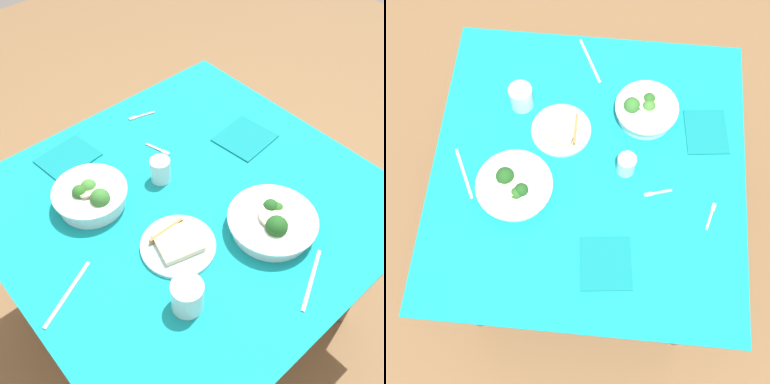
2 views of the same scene
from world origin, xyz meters
The scene contains 13 objects.
ground_plane centered at (0.00, 0.00, 0.00)m, with size 6.00×6.00×0.00m, color brown.
dining_table centered at (0.00, 0.00, 0.60)m, with size 1.12×1.08×0.71m.
broccoli_bowl_far centered at (-0.11, 0.24, 0.74)m, with size 0.26×0.26×0.09m.
broccoli_bowl_near centered at (0.23, -0.18, 0.74)m, with size 0.22×0.22×0.10m.
bread_side_plate centered at (0.14, 0.11, 0.72)m, with size 0.21×0.21×0.03m.
water_glass_center centered at (0.01, -0.13, 0.75)m, with size 0.06×0.06×0.08m, color silver.
water_glass_side centered at (0.23, 0.26, 0.75)m, with size 0.08×0.08×0.09m, color silver.
fork_by_far_bowl centered at (-0.14, -0.42, 0.71)m, with size 0.10×0.04×0.00m.
fork_by_near_bowl centered at (-0.07, -0.24, 0.71)m, with size 0.04×0.10×0.00m.
table_knife_left centered at (0.45, 0.03, 0.71)m, with size 0.21×0.01×0.00m, color #B7B7BC.
table_knife_right centered at (-0.06, 0.43, 0.71)m, with size 0.20×0.01×0.00m, color #B7B7BC.
napkin_folded_upper centered at (-0.33, -0.08, 0.71)m, with size 0.18×0.16×0.01m, color #0F777D.
napkin_folded_lower centered at (0.18, -0.41, 0.71)m, with size 0.18×0.15×0.01m, color #0F777D.
Camera 1 is at (0.60, 0.69, 1.77)m, focal length 42.72 mm.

